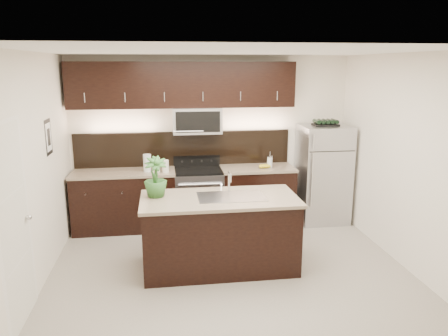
# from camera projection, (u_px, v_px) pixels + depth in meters

# --- Properties ---
(ground) EXTENTS (4.50, 4.50, 0.00)m
(ground) POSITION_uv_depth(u_px,v_px,m) (230.00, 271.00, 5.54)
(ground) COLOR gray
(ground) RESTS_ON ground
(room_walls) EXTENTS (4.52, 4.02, 2.71)m
(room_walls) POSITION_uv_depth(u_px,v_px,m) (221.00, 140.00, 5.10)
(room_walls) COLOR silver
(room_walls) RESTS_ON ground
(counter_run) EXTENTS (3.51, 0.65, 0.94)m
(counter_run) POSITION_uv_depth(u_px,v_px,m) (186.00, 198.00, 7.00)
(counter_run) COLOR black
(counter_run) RESTS_ON ground
(upper_fixtures) EXTENTS (3.49, 0.40, 1.66)m
(upper_fixtures) POSITION_uv_depth(u_px,v_px,m) (185.00, 92.00, 6.76)
(upper_fixtures) COLOR black
(upper_fixtures) RESTS_ON counter_run
(island) EXTENTS (1.96, 0.96, 0.94)m
(island) POSITION_uv_depth(u_px,v_px,m) (220.00, 232.00, 5.55)
(island) COLOR black
(island) RESTS_ON ground
(sink_faucet) EXTENTS (0.84, 0.50, 0.28)m
(sink_faucet) POSITION_uv_depth(u_px,v_px,m) (231.00, 195.00, 5.47)
(sink_faucet) COLOR silver
(sink_faucet) RESTS_ON island
(refrigerator) EXTENTS (0.77, 0.70, 1.60)m
(refrigerator) POSITION_uv_depth(u_px,v_px,m) (323.00, 174.00, 7.17)
(refrigerator) COLOR #B2B2B7
(refrigerator) RESTS_ON ground
(wine_rack) EXTENTS (0.40, 0.24, 0.10)m
(wine_rack) POSITION_uv_depth(u_px,v_px,m) (326.00, 123.00, 6.98)
(wine_rack) COLOR black
(wine_rack) RESTS_ON refrigerator
(plant) EXTENTS (0.33, 0.33, 0.51)m
(plant) POSITION_uv_depth(u_px,v_px,m) (155.00, 177.00, 5.41)
(plant) COLOR #2A5B24
(plant) RESTS_ON island
(canisters) EXTENTS (0.39, 0.21, 0.27)m
(canisters) POSITION_uv_depth(u_px,v_px,m) (154.00, 164.00, 6.71)
(canisters) COLOR silver
(canisters) RESTS_ON counter_run
(french_press) EXTENTS (0.09, 0.09, 0.26)m
(french_press) POSITION_uv_depth(u_px,v_px,m) (270.00, 162.00, 7.00)
(french_press) COLOR silver
(french_press) RESTS_ON counter_run
(bananas) EXTENTS (0.22, 0.19, 0.06)m
(bananas) POSITION_uv_depth(u_px,v_px,m) (261.00, 166.00, 6.97)
(bananas) COLOR gold
(bananas) RESTS_ON counter_run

